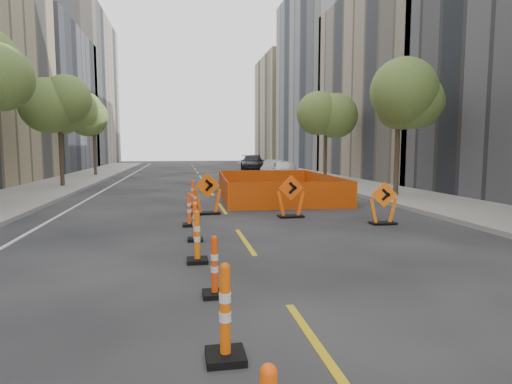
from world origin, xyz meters
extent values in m
plane|color=black|center=(0.00, 0.00, 0.00)|extent=(140.00, 140.00, 0.00)
cube|color=gray|center=(9.00, 12.00, 0.07)|extent=(4.00, 90.00, 0.15)
cube|color=#4C4C51|center=(-17.00, 39.20, 7.00)|extent=(12.00, 16.00, 14.00)
cube|color=gray|center=(-17.00, 55.60, 10.00)|extent=(12.00, 20.00, 20.00)
cube|color=gray|center=(17.00, 23.80, 7.00)|extent=(12.00, 16.00, 14.00)
cube|color=gray|center=(17.00, 40.20, 10.00)|extent=(12.00, 18.00, 20.00)
cube|color=tan|center=(17.00, 58.60, 8.00)|extent=(12.00, 14.00, 16.00)
cylinder|color=#382B1E|center=(-8.40, 20.00, 1.57)|extent=(0.24, 0.24, 3.15)
sphere|color=#4B672C|center=(-8.40, 20.00, 4.55)|extent=(2.80, 2.80, 2.80)
cylinder|color=#382B1E|center=(-8.40, 30.00, 1.57)|extent=(0.24, 0.24, 3.15)
sphere|color=#4B672C|center=(-8.40, 30.00, 4.55)|extent=(2.80, 2.80, 2.80)
cylinder|color=#382B1E|center=(8.40, 12.00, 1.57)|extent=(0.24, 0.24, 3.15)
sphere|color=#4B672C|center=(8.40, 12.00, 4.55)|extent=(2.80, 2.80, 2.80)
cylinder|color=#382B1E|center=(8.40, 22.00, 1.57)|extent=(0.24, 0.24, 3.15)
sphere|color=#4B672C|center=(8.40, 22.00, 4.55)|extent=(2.80, 2.80, 2.80)
imported|color=white|center=(5.46, 21.91, 0.76)|extent=(2.39, 4.69, 1.53)
imported|color=#99999E|center=(5.79, 26.84, 0.69)|extent=(2.89, 4.41, 1.37)
imported|color=black|center=(5.44, 34.85, 0.81)|extent=(2.86, 5.81, 1.62)
camera|label=1|loc=(-1.59, -6.57, 2.39)|focal=30.00mm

